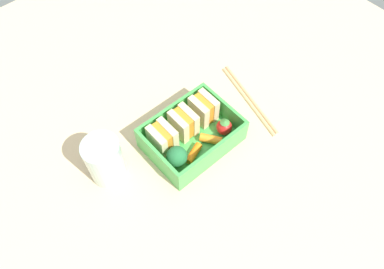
% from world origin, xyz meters
% --- Properties ---
extents(ground_plane, '(1.20, 1.20, 0.02)m').
position_xyz_m(ground_plane, '(0.00, 0.00, -0.01)').
color(ground_plane, beige).
extents(bento_tray, '(0.17, 0.12, 0.01)m').
position_xyz_m(bento_tray, '(0.00, 0.00, 0.01)').
color(bento_tray, green).
rests_on(bento_tray, ground_plane).
extents(bento_rim, '(0.17, 0.12, 0.04)m').
position_xyz_m(bento_rim, '(0.00, 0.00, 0.03)').
color(bento_rim, green).
rests_on(bento_rim, bento_tray).
extents(sandwich_left, '(0.04, 0.05, 0.05)m').
position_xyz_m(sandwich_left, '(-0.05, 0.02, 0.04)').
color(sandwich_left, beige).
rests_on(sandwich_left, bento_tray).
extents(sandwich_center_left, '(0.04, 0.05, 0.05)m').
position_xyz_m(sandwich_center_left, '(0.00, 0.02, 0.04)').
color(sandwich_center_left, beige).
rests_on(sandwich_center_left, bento_tray).
extents(sandwich_center, '(0.04, 0.05, 0.05)m').
position_xyz_m(sandwich_center, '(0.05, 0.02, 0.04)').
color(sandwich_center, beige).
rests_on(sandwich_center, bento_tray).
extents(broccoli_floret, '(0.04, 0.04, 0.05)m').
position_xyz_m(broccoli_floret, '(-0.05, -0.02, 0.04)').
color(broccoli_floret, '#94C565').
rests_on(broccoli_floret, bento_tray).
extents(carrot_stick_left, '(0.04, 0.03, 0.01)m').
position_xyz_m(carrot_stick_left, '(-0.02, -0.03, 0.02)').
color(carrot_stick_left, orange).
rests_on(carrot_stick_left, bento_tray).
extents(carrot_stick_far_left, '(0.04, 0.04, 0.02)m').
position_xyz_m(carrot_stick_far_left, '(0.02, -0.03, 0.02)').
color(carrot_stick_far_left, orange).
rests_on(carrot_stick_far_left, bento_tray).
extents(strawberry_far_left, '(0.03, 0.03, 0.04)m').
position_xyz_m(strawberry_far_left, '(0.06, -0.03, 0.03)').
color(strawberry_far_left, red).
rests_on(strawberry_far_left, bento_tray).
extents(chopstick_pair, '(0.06, 0.19, 0.01)m').
position_xyz_m(chopstick_pair, '(0.15, -0.00, 0.00)').
color(chopstick_pair, tan).
rests_on(chopstick_pair, ground_plane).
extents(drinking_glass, '(0.06, 0.06, 0.09)m').
position_xyz_m(drinking_glass, '(-0.15, 0.05, 0.05)').
color(drinking_glass, silver).
rests_on(drinking_glass, ground_plane).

